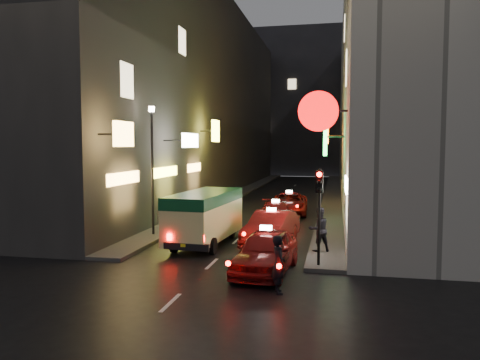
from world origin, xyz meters
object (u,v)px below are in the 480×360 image
Objects in this scene: minibus at (205,212)px; pedestrian_crossing at (279,261)px; lamp_post at (152,161)px; traffic_light at (319,196)px; taxi_near at (266,248)px.

minibus is 7.54m from pedestrian_crossing.
lamp_post is (-3.00, 1.21, 2.21)m from minibus.
traffic_light is at bearing -32.57° from minibus.
traffic_light is 9.42m from lamp_post.
minibus is 5.32m from taxi_near.
traffic_light is at bearing -39.58° from pedestrian_crossing.
lamp_post is at bearing 23.96° from pedestrian_crossing.
taxi_near is at bearing -50.12° from minibus.
minibus is 0.92× the size of lamp_post.
taxi_near is 0.92× the size of lamp_post.
lamp_post is (-8.20, 4.53, 1.04)m from traffic_light.
lamp_post is (-6.38, 5.26, 2.84)m from taxi_near.
pedestrian_crossing reaches higher than taxi_near.
lamp_post is at bearing 151.09° from traffic_light.
minibus is at bearing 129.88° from taxi_near.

